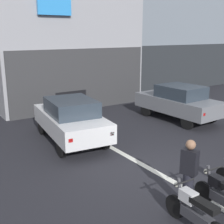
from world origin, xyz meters
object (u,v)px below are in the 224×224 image
object	(u,v)px
motorcycle_black_row_left_mid	(223,195)
car_black_down_street	(56,89)
person_by_motorcycles	(189,174)
car_white_crossing_near	(71,119)
motorcycle_white_row_leftmost	(195,211)
car_grey_parked_kerbside	(178,101)

from	to	relation	value
motorcycle_black_row_left_mid	car_black_down_street	bearing A→B (deg)	83.88
car_black_down_street	person_by_motorcycles	world-z (taller)	person_by_motorcycles
car_white_crossing_near	motorcycle_black_row_left_mid	xyz separation A→B (m)	(0.72, -6.10, -0.43)
motorcycle_black_row_left_mid	motorcycle_white_row_leftmost	bearing A→B (deg)	-176.57
car_black_down_street	motorcycle_white_row_leftmost	world-z (taller)	car_black_down_street
car_black_down_street	motorcycle_white_row_leftmost	xyz separation A→B (m)	(-2.31, -12.22, -0.43)
car_grey_parked_kerbside	person_by_motorcycles	xyz separation A→B (m)	(-5.23, -5.35, -0.03)
person_by_motorcycles	car_grey_parked_kerbside	bearing A→B (deg)	45.61
motorcycle_white_row_leftmost	motorcycle_black_row_left_mid	world-z (taller)	same
car_white_crossing_near	person_by_motorcycles	xyz separation A→B (m)	(0.24, -5.49, -0.03)
car_black_down_street	motorcycle_white_row_leftmost	distance (m)	12.44
car_black_down_street	person_by_motorcycles	size ratio (longest dim) A/B	2.49
car_white_crossing_near	motorcycle_white_row_leftmost	distance (m)	6.18
car_black_down_street	person_by_motorcycles	distance (m)	11.69
car_white_crossing_near	car_grey_parked_kerbside	world-z (taller)	same
car_white_crossing_near	car_black_down_street	distance (m)	6.39
car_white_crossing_near	motorcycle_white_row_leftmost	size ratio (longest dim) A/B	2.56
person_by_motorcycles	motorcycle_white_row_leftmost	bearing A→B (deg)	-128.35
motorcycle_white_row_leftmost	person_by_motorcycles	bearing A→B (deg)	51.65
car_white_crossing_near	person_by_motorcycles	size ratio (longest dim) A/B	2.56
motorcycle_white_row_leftmost	motorcycle_black_row_left_mid	xyz separation A→B (m)	(1.00, 0.06, 0.00)
car_grey_parked_kerbside	motorcycle_black_row_left_mid	world-z (taller)	car_grey_parked_kerbside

